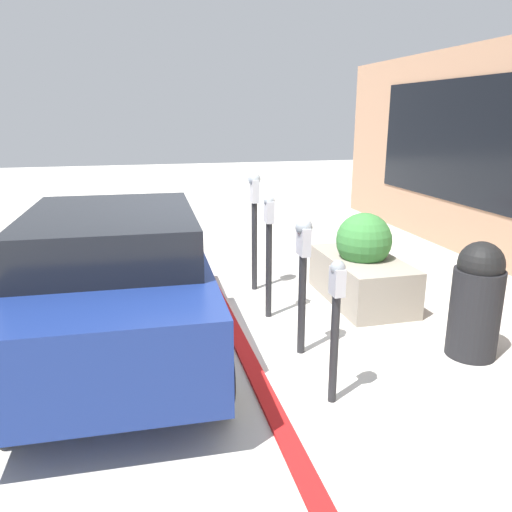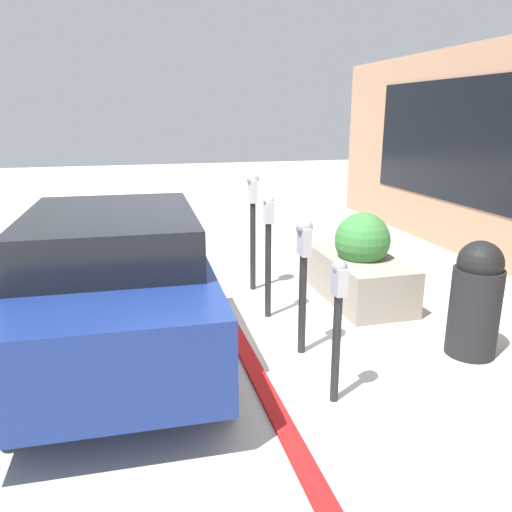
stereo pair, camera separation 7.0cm
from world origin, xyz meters
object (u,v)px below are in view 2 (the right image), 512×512
(parking_meter_middle, at_px, (268,242))
(trash_bin, at_px, (476,299))
(planter_box, at_px, (361,267))
(parked_car_front, at_px, (116,279))
(parking_meter_nearest, at_px, (338,313))
(parking_meter_second, at_px, (304,263))
(parking_meter_fourth, at_px, (253,212))

(parking_meter_middle, xyz_separation_m, trash_bin, (-1.46, -1.73, -0.33))
(planter_box, xyz_separation_m, parked_car_front, (-0.76, 3.04, 0.35))
(parking_meter_middle, bearing_deg, trash_bin, -130.25)
(parking_meter_nearest, height_order, planter_box, parking_meter_nearest)
(parking_meter_middle, xyz_separation_m, planter_box, (0.23, -1.32, -0.48))
(parking_meter_second, relative_size, trash_bin, 1.18)
(parking_meter_fourth, bearing_deg, parking_meter_nearest, 179.42)
(parking_meter_fourth, distance_m, parked_car_front, 2.37)
(parking_meter_fourth, xyz_separation_m, planter_box, (-0.77, -1.25, -0.65))
(parking_meter_nearest, xyz_separation_m, trash_bin, (0.46, -1.69, -0.21))
(parking_meter_nearest, height_order, trash_bin, parking_meter_nearest)
(planter_box, bearing_deg, parking_meter_middle, 99.82)
(parking_meter_fourth, bearing_deg, trash_bin, -145.94)
(parking_meter_middle, relative_size, planter_box, 0.92)
(parking_meter_fourth, relative_size, planter_box, 1.01)
(parking_meter_middle, distance_m, planter_box, 1.42)
(parking_meter_second, relative_size, parking_meter_fourth, 0.87)
(planter_box, distance_m, parked_car_front, 3.15)
(parking_meter_second, bearing_deg, trash_bin, -105.83)
(planter_box, bearing_deg, parking_meter_nearest, 149.23)
(trash_bin, bearing_deg, parking_meter_second, 74.17)
(parking_meter_nearest, bearing_deg, parking_meter_fourth, -0.58)
(parking_meter_second, bearing_deg, parking_meter_fourth, 0.17)
(parking_meter_middle, relative_size, trash_bin, 1.24)
(parked_car_front, bearing_deg, parking_meter_second, -102.57)
(parking_meter_fourth, xyz_separation_m, trash_bin, (-2.46, -1.66, -0.50))
(parking_meter_second, xyz_separation_m, trash_bin, (-0.47, -1.65, -0.36))
(parking_meter_second, distance_m, parked_car_front, 1.86)
(parking_meter_middle, bearing_deg, parked_car_front, 107.29)
(parking_meter_second, height_order, parking_meter_fourth, parking_meter_fourth)
(parking_meter_nearest, relative_size, parked_car_front, 0.32)
(parking_meter_middle, distance_m, parked_car_front, 1.81)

